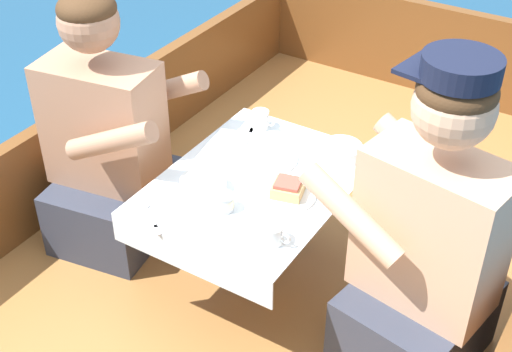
% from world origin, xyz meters
% --- Properties ---
extents(ground_plane, '(60.00, 60.00, 0.00)m').
position_xyz_m(ground_plane, '(0.00, 0.00, 0.00)').
color(ground_plane, navy).
extents(boat_deck, '(1.84, 3.37, 0.29)m').
position_xyz_m(boat_deck, '(0.00, 0.00, 0.14)').
color(boat_deck, '#9E6B38').
rests_on(boat_deck, ground_plane).
extents(gunwale_port, '(0.06, 3.37, 0.40)m').
position_xyz_m(gunwale_port, '(-0.89, 0.00, 0.49)').
color(gunwale_port, brown).
rests_on(gunwale_port, boat_deck).
extents(bow_coaming, '(1.72, 0.06, 0.46)m').
position_xyz_m(bow_coaming, '(0.00, 1.65, 0.52)').
color(bow_coaming, brown).
rests_on(bow_coaming, boat_deck).
extents(cockpit_table, '(0.57, 0.75, 0.43)m').
position_xyz_m(cockpit_table, '(0.00, -0.01, 0.67)').
color(cockpit_table, '#B2B2B7').
rests_on(cockpit_table, boat_deck).
extents(person_port, '(0.57, 0.51, 0.97)m').
position_xyz_m(person_port, '(-0.59, -0.07, 0.68)').
color(person_port, '#333847').
rests_on(person_port, boat_deck).
extents(person_starboard, '(0.57, 0.52, 1.04)m').
position_xyz_m(person_starboard, '(0.59, -0.03, 0.71)').
color(person_starboard, '#333847').
rests_on(person_starboard, boat_deck).
extents(plate_sandwich, '(0.18, 0.18, 0.01)m').
position_xyz_m(plate_sandwich, '(0.13, -0.03, 0.73)').
color(plate_sandwich, white).
rests_on(plate_sandwich, cockpit_table).
extents(plate_bread, '(0.20, 0.20, 0.01)m').
position_xyz_m(plate_bread, '(-0.03, 0.12, 0.73)').
color(plate_bread, white).
rests_on(plate_bread, cockpit_table).
extents(sandwich, '(0.11, 0.11, 0.05)m').
position_xyz_m(sandwich, '(0.13, -0.03, 0.75)').
color(sandwich, tan).
rests_on(sandwich, plate_sandwich).
extents(bowl_port_near, '(0.15, 0.15, 0.04)m').
position_xyz_m(bowl_port_near, '(-0.12, -0.14, 0.74)').
color(bowl_port_near, white).
rests_on(bowl_port_near, cockpit_table).
extents(bowl_starboard_near, '(0.14, 0.14, 0.04)m').
position_xyz_m(bowl_starboard_near, '(0.17, 0.27, 0.74)').
color(bowl_starboard_near, white).
rests_on(bowl_starboard_near, cockpit_table).
extents(coffee_cup_port, '(0.10, 0.07, 0.06)m').
position_xyz_m(coffee_cup_port, '(0.20, -0.24, 0.75)').
color(coffee_cup_port, white).
rests_on(coffee_cup_port, cockpit_table).
extents(coffee_cup_starboard, '(0.09, 0.06, 0.07)m').
position_xyz_m(coffee_cup_starboard, '(-0.16, 0.28, 0.76)').
color(coffee_cup_starboard, white).
rests_on(coffee_cup_starboard, cockpit_table).
extents(tin_can, '(0.07, 0.07, 0.05)m').
position_xyz_m(tin_can, '(-0.01, -0.19, 0.75)').
color(tin_can, silver).
rests_on(tin_can, cockpit_table).
extents(utensil_fork_port, '(0.07, 0.17, 0.00)m').
position_xyz_m(utensil_fork_port, '(-0.16, 0.19, 0.72)').
color(utensil_fork_port, silver).
rests_on(utensil_fork_port, cockpit_table).
extents(utensil_spoon_starboard, '(0.15, 0.10, 0.01)m').
position_xyz_m(utensil_spoon_starboard, '(-0.19, -0.32, 0.72)').
color(utensil_spoon_starboard, silver).
rests_on(utensil_spoon_starboard, cockpit_table).
extents(utensil_knife_starboard, '(0.13, 0.12, 0.00)m').
position_xyz_m(utensil_knife_starboard, '(-0.07, -0.31, 0.72)').
color(utensil_knife_starboard, silver).
rests_on(utensil_knife_starboard, cockpit_table).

